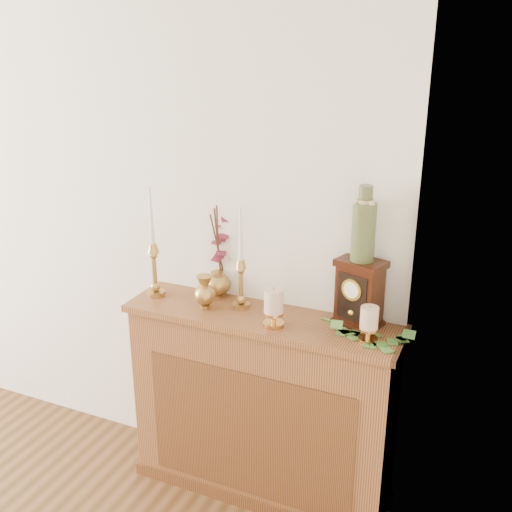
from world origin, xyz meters
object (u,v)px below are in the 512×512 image
at_px(mantel_clock, 359,293).
at_px(ceramic_vase, 364,228).
at_px(candlestick_center, 241,276).
at_px(bud_vase, 205,292).
at_px(candlestick_left, 154,261).
at_px(ginger_jar, 220,253).

distance_m(mantel_clock, ceramic_vase, 0.29).
xyz_separation_m(candlestick_center, bud_vase, (-0.14, -0.07, -0.08)).
bearing_deg(mantel_clock, bud_vase, -152.54).
bearing_deg(ceramic_vase, candlestick_center, -174.48).
bearing_deg(bud_vase, mantel_clock, 10.33).
relative_size(candlestick_center, bud_vase, 3.00).
bearing_deg(candlestick_left, candlestick_center, 5.27).
bearing_deg(ginger_jar, mantel_clock, -4.96).
distance_m(ginger_jar, mantel_clock, 0.68).
xyz_separation_m(ginger_jar, ceramic_vase, (0.68, -0.06, 0.22)).
xyz_separation_m(candlestick_left, candlestick_center, (0.43, 0.04, -0.02)).
bearing_deg(candlestick_center, candlestick_left, -174.73).
bearing_deg(bud_vase, ceramic_vase, 10.53).
bearing_deg(ginger_jar, bud_vase, -86.29).
height_order(ginger_jar, ceramic_vase, ceramic_vase).
bearing_deg(ceramic_vase, candlestick_left, -174.59).
bearing_deg(bud_vase, ginger_jar, 93.71).
height_order(bud_vase, ceramic_vase, ceramic_vase).
bearing_deg(ceramic_vase, bud_vase, -169.47).
bearing_deg(candlestick_left, mantel_clock, 5.26).
bearing_deg(candlestick_left, bud_vase, -6.86).
distance_m(bud_vase, ceramic_vase, 0.76).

